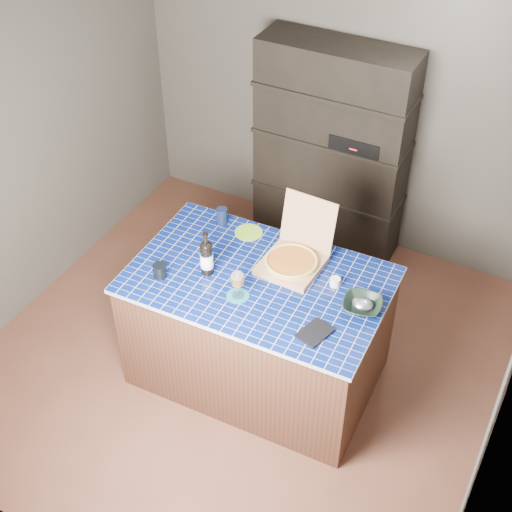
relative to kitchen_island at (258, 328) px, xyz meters
The scene contains 14 objects.
room 0.82m from the kitchen_island, 158.12° to the left, with size 3.50×3.50×3.50m.
shelving_unit 1.67m from the kitchen_island, 96.21° to the left, with size 1.20×0.41×1.80m.
kitchen_island is the anchor object (origin of this frame).
pizza_box 0.57m from the kitchen_island, 56.66° to the left, with size 0.39×0.47×0.41m.
mead_bottle 0.66m from the kitchen_island, 162.53° to the right, with size 0.09×0.09×0.32m.
teal_trivet 0.50m from the kitchen_island, 99.97° to the right, with size 0.14×0.14×0.01m, color #166074.
wine_glass 0.62m from the kitchen_island, 99.97° to the right, with size 0.09×0.09×0.20m.
tumbler 0.80m from the kitchen_island, 154.16° to the right, with size 0.08×0.08×0.09m, color black.
dvd_case 0.74m from the kitchen_island, 28.03° to the right, with size 0.14×0.20×0.02m, color black.
bowl 0.83m from the kitchen_island, ahead, with size 0.24×0.24×0.06m, color black.
foil_contents 0.84m from the kitchen_island, ahead, with size 0.13×0.11×0.06m, color #BABAC6.
white_jar 0.68m from the kitchen_island, 19.94° to the left, with size 0.07×0.07×0.06m, color silver.
navy_cup 0.81m from the kitchen_island, 141.09° to the left, with size 0.08×0.08×0.12m, color black.
green_trivet 0.65m from the kitchen_island, 125.55° to the left, with size 0.19×0.19×0.01m, color #73B025.
Camera 1 is at (1.72, -3.06, 3.93)m, focal length 50.00 mm.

